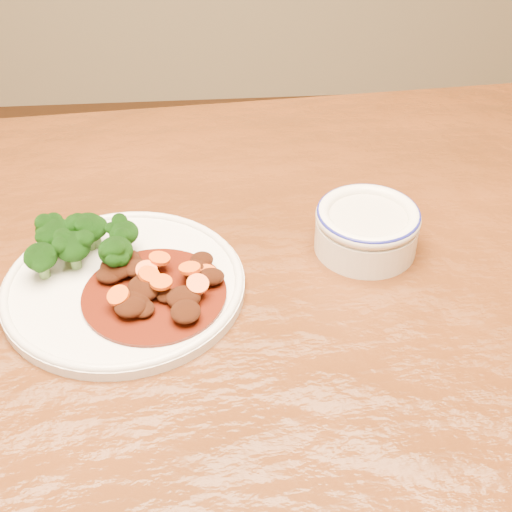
{
  "coord_description": "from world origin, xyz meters",
  "views": [
    {
      "loc": [
        -0.01,
        -0.55,
        1.25
      ],
      "look_at": [
        0.04,
        0.05,
        0.77
      ],
      "focal_mm": 50.0,
      "sensor_mm": 36.0,
      "label": 1
    }
  ],
  "objects": [
    {
      "name": "dining_table",
      "position": [
        0.0,
        0.0,
        0.67
      ],
      "size": [
        1.56,
        1.01,
        0.75
      ],
      "rotation": [
        0.0,
        0.0,
        0.07
      ],
      "color": "#56280F",
      "rests_on": "ground"
    },
    {
      "name": "mince_stew",
      "position": [
        -0.07,
        0.0,
        0.77
      ],
      "size": [
        0.15,
        0.15,
        0.03
      ],
      "color": "#481307",
      "rests_on": "dinner_plate"
    },
    {
      "name": "broccoli_florets",
      "position": [
        -0.14,
        0.07,
        0.79
      ],
      "size": [
        0.12,
        0.08,
        0.04
      ],
      "color": "#66974E",
      "rests_on": "dinner_plate"
    },
    {
      "name": "dip_bowl",
      "position": [
        0.17,
        0.08,
        0.78
      ],
      "size": [
        0.12,
        0.12,
        0.05
      ],
      "rotation": [
        0.0,
        0.0,
        -0.32
      ],
      "color": "white",
      "rests_on": "dining_table"
    },
    {
      "name": "dinner_plate",
      "position": [
        -0.1,
        0.03,
        0.76
      ],
      "size": [
        0.25,
        0.25,
        0.02
      ],
      "rotation": [
        0.0,
        0.0,
        0.27
      ],
      "color": "white",
      "rests_on": "dining_table"
    }
  ]
}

